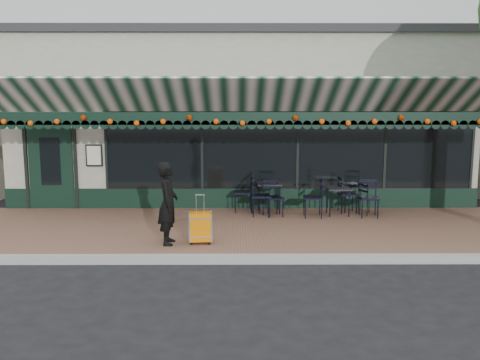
{
  "coord_description": "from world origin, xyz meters",
  "views": [
    {
      "loc": [
        -0.12,
        -8.71,
        2.8
      ],
      "look_at": [
        -0.06,
        1.6,
        1.23
      ],
      "focal_mm": 38.0,
      "sensor_mm": 36.0,
      "label": 1
    }
  ],
  "objects_px": {
    "woman": "(168,203)",
    "chair_a_extra": "(368,199)",
    "chair_a_left": "(313,198)",
    "chair_a_right": "(348,194)",
    "suitcase": "(200,227)",
    "chair_b_left": "(243,193)",
    "cafe_table_a": "(338,191)",
    "chair_b_front": "(273,198)",
    "chair_a_front": "(369,199)",
    "cafe_table_b": "(269,186)",
    "chair_b_right": "(261,196)"
  },
  "relations": [
    {
      "from": "cafe_table_b",
      "to": "chair_b_front",
      "type": "bearing_deg",
      "value": -83.19
    },
    {
      "from": "chair_b_left",
      "to": "chair_b_front",
      "type": "bearing_deg",
      "value": 51.13
    },
    {
      "from": "cafe_table_a",
      "to": "chair_a_right",
      "type": "distance_m",
      "value": 0.46
    },
    {
      "from": "cafe_table_b",
      "to": "woman",
      "type": "bearing_deg",
      "value": -126.16
    },
    {
      "from": "woman",
      "to": "chair_a_extra",
      "type": "relative_size",
      "value": 2.03
    },
    {
      "from": "woman",
      "to": "chair_a_extra",
      "type": "distance_m",
      "value": 5.13
    },
    {
      "from": "chair_a_front",
      "to": "chair_b_right",
      "type": "distance_m",
      "value": 2.53
    },
    {
      "from": "chair_a_extra",
      "to": "chair_b_front",
      "type": "relative_size",
      "value": 0.89
    },
    {
      "from": "suitcase",
      "to": "cafe_table_a",
      "type": "height_order",
      "value": "suitcase"
    },
    {
      "from": "suitcase",
      "to": "chair_a_right",
      "type": "height_order",
      "value": "suitcase"
    },
    {
      "from": "cafe_table_a",
      "to": "chair_a_left",
      "type": "xyz_separation_m",
      "value": [
        -0.63,
        -0.21,
        -0.14
      ]
    },
    {
      "from": "suitcase",
      "to": "chair_a_left",
      "type": "bearing_deg",
      "value": 37.24
    },
    {
      "from": "suitcase",
      "to": "chair_a_left",
      "type": "height_order",
      "value": "suitcase"
    },
    {
      "from": "cafe_table_b",
      "to": "chair_b_left",
      "type": "bearing_deg",
      "value": 177.69
    },
    {
      "from": "woman",
      "to": "chair_a_left",
      "type": "height_order",
      "value": "woman"
    },
    {
      "from": "suitcase",
      "to": "chair_b_front",
      "type": "relative_size",
      "value": 1.09
    },
    {
      "from": "chair_a_extra",
      "to": "chair_b_front",
      "type": "bearing_deg",
      "value": 69.62
    },
    {
      "from": "suitcase",
      "to": "cafe_table_a",
      "type": "distance_m",
      "value": 3.97
    },
    {
      "from": "chair_a_left",
      "to": "chair_a_right",
      "type": "bearing_deg",
      "value": 122.37
    },
    {
      "from": "woman",
      "to": "cafe_table_a",
      "type": "relative_size",
      "value": 2.37
    },
    {
      "from": "suitcase",
      "to": "chair_a_right",
      "type": "relative_size",
      "value": 1.07
    },
    {
      "from": "chair_a_left",
      "to": "chair_a_front",
      "type": "bearing_deg",
      "value": 92.6
    },
    {
      "from": "suitcase",
      "to": "chair_b_left",
      "type": "relative_size",
      "value": 0.99
    },
    {
      "from": "suitcase",
      "to": "cafe_table_a",
      "type": "xyz_separation_m",
      "value": [
        3.09,
        2.47,
        0.28
      ]
    },
    {
      "from": "chair_a_right",
      "to": "chair_a_left",
      "type": "bearing_deg",
      "value": 117.28
    },
    {
      "from": "cafe_table_b",
      "to": "cafe_table_a",
      "type": "bearing_deg",
      "value": -13.26
    },
    {
      "from": "chair_b_front",
      "to": "cafe_table_b",
      "type": "bearing_deg",
      "value": 77.87
    },
    {
      "from": "chair_a_front",
      "to": "chair_b_front",
      "type": "xyz_separation_m",
      "value": [
        -2.24,
        0.09,
        -0.01
      ]
    },
    {
      "from": "chair_a_right",
      "to": "chair_b_right",
      "type": "xyz_separation_m",
      "value": [
        -2.13,
        -0.37,
        0.02
      ]
    },
    {
      "from": "woman",
      "to": "chair_b_front",
      "type": "distance_m",
      "value": 3.2
    },
    {
      "from": "cafe_table_a",
      "to": "chair_a_front",
      "type": "bearing_deg",
      "value": -17.18
    },
    {
      "from": "chair_a_left",
      "to": "chair_b_left",
      "type": "bearing_deg",
      "value": -108.27
    },
    {
      "from": "chair_a_right",
      "to": "suitcase",
      "type": "bearing_deg",
      "value": 126.89
    },
    {
      "from": "woman",
      "to": "chair_a_left",
      "type": "relative_size",
      "value": 1.72
    },
    {
      "from": "suitcase",
      "to": "chair_b_right",
      "type": "relative_size",
      "value": 1.02
    },
    {
      "from": "cafe_table_a",
      "to": "chair_a_front",
      "type": "height_order",
      "value": "chair_a_front"
    },
    {
      "from": "cafe_table_b",
      "to": "chair_a_left",
      "type": "relative_size",
      "value": 0.79
    },
    {
      "from": "woman",
      "to": "chair_b_right",
      "type": "xyz_separation_m",
      "value": [
        1.86,
        2.42,
        -0.32
      ]
    },
    {
      "from": "woman",
      "to": "chair_a_extra",
      "type": "xyz_separation_m",
      "value": [
        4.44,
        2.53,
        -0.4
      ]
    },
    {
      "from": "chair_a_extra",
      "to": "chair_b_front",
      "type": "distance_m",
      "value": 2.31
    },
    {
      "from": "chair_a_extra",
      "to": "chair_b_left",
      "type": "height_order",
      "value": "chair_b_left"
    },
    {
      "from": "chair_a_right",
      "to": "chair_a_extra",
      "type": "height_order",
      "value": "chair_a_right"
    },
    {
      "from": "chair_a_front",
      "to": "chair_b_right",
      "type": "xyz_separation_m",
      "value": [
        -2.52,
        0.16,
        0.03
      ]
    },
    {
      "from": "chair_a_extra",
      "to": "chair_b_left",
      "type": "bearing_deg",
      "value": 58.51
    },
    {
      "from": "chair_a_right",
      "to": "chair_a_extra",
      "type": "xyz_separation_m",
      "value": [
        0.45,
        -0.26,
        -0.06
      ]
    },
    {
      "from": "chair_a_extra",
      "to": "chair_b_right",
      "type": "bearing_deg",
      "value": 67.54
    },
    {
      "from": "woman",
      "to": "suitcase",
      "type": "height_order",
      "value": "woman"
    },
    {
      "from": "suitcase",
      "to": "chair_b_left",
      "type": "bearing_deg",
      "value": 68.44
    },
    {
      "from": "chair_a_extra",
      "to": "woman",
      "type": "bearing_deg",
      "value": 94.78
    },
    {
      "from": "cafe_table_a",
      "to": "chair_a_right",
      "type": "bearing_deg",
      "value": 46.77
    }
  ]
}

